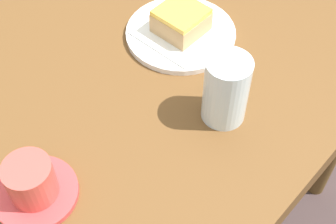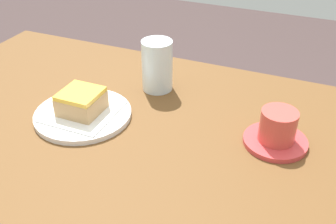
# 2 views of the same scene
# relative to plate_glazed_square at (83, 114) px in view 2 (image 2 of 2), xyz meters

# --- Properties ---
(table) EXTENTS (1.14, 0.73, 0.72)m
(table) POSITION_rel_plate_glazed_square_xyz_m (0.12, -0.01, -0.08)
(table) COLOR brown
(table) RESTS_ON ground_plane
(plate_glazed_square) EXTENTS (0.21, 0.21, 0.01)m
(plate_glazed_square) POSITION_rel_plate_glazed_square_xyz_m (0.00, 0.00, 0.00)
(plate_glazed_square) COLOR white
(plate_glazed_square) RESTS_ON table
(napkin_glazed_square) EXTENTS (0.14, 0.14, 0.00)m
(napkin_glazed_square) POSITION_rel_plate_glazed_square_xyz_m (0.00, 0.00, 0.01)
(napkin_glazed_square) COLOR white
(napkin_glazed_square) RESTS_ON plate_glazed_square
(donut_glazed_square) EXTENTS (0.08, 0.08, 0.05)m
(donut_glazed_square) POSITION_rel_plate_glazed_square_xyz_m (0.00, 0.00, 0.03)
(donut_glazed_square) COLOR tan
(donut_glazed_square) RESTS_ON napkin_glazed_square
(water_glass) EXTENTS (0.07, 0.07, 0.12)m
(water_glass) POSITION_rel_plate_glazed_square_xyz_m (0.10, 0.18, 0.05)
(water_glass) COLOR silver
(water_glass) RESTS_ON table
(coffee_cup) EXTENTS (0.12, 0.12, 0.07)m
(coffee_cup) POSITION_rel_plate_glazed_square_xyz_m (0.40, 0.07, 0.02)
(coffee_cup) COLOR #CF3E3F
(coffee_cup) RESTS_ON table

